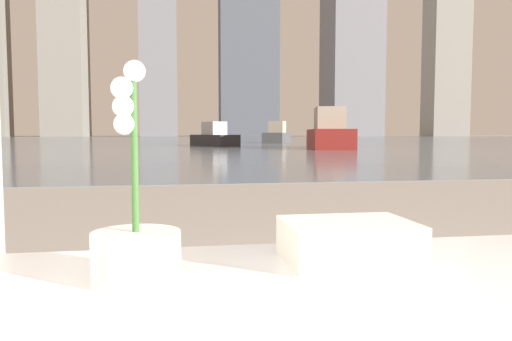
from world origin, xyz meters
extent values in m
cylinder|color=silver|center=(-0.50, 0.75, 0.52)|extent=(0.15, 0.15, 0.09)
cylinder|color=#38662D|center=(-0.50, 0.75, 0.70)|extent=(0.01, 0.01, 0.27)
sphere|color=silver|center=(-0.50, 0.75, 0.84)|extent=(0.04, 0.04, 0.04)
sphere|color=silver|center=(-0.52, 0.74, 0.81)|extent=(0.04, 0.04, 0.04)
sphere|color=silver|center=(-0.52, 0.75, 0.78)|extent=(0.04, 0.04, 0.04)
sphere|color=silver|center=(-0.52, 0.75, 0.75)|extent=(0.04, 0.04, 0.04)
cube|color=silver|center=(-0.10, 0.82, 0.50)|extent=(0.25, 0.19, 0.04)
cube|color=silver|center=(-0.10, 0.82, 0.54)|extent=(0.25, 0.19, 0.04)
cube|color=slate|center=(0.00, 62.00, 0.01)|extent=(180.00, 110.00, 0.01)
cube|color=#4C4C51|center=(7.51, 37.47, 0.40)|extent=(3.06, 4.67, 0.77)
cube|color=#B2A893|center=(7.51, 37.47, 1.23)|extent=(1.64, 1.95, 0.88)
cube|color=maroon|center=(7.00, 22.99, 0.47)|extent=(2.80, 5.51, 0.92)
cube|color=#B2A893|center=(7.00, 22.99, 1.46)|extent=(1.67, 2.19, 1.05)
cube|color=#2D2D33|center=(1.92, 28.49, 0.33)|extent=(2.67, 3.90, 0.65)
cube|color=silver|center=(1.92, 28.49, 1.03)|extent=(1.41, 1.64, 0.74)
cube|color=gray|center=(-23.82, 118.00, 27.32)|extent=(8.77, 12.26, 54.63)
cube|color=#4C515B|center=(17.57, 118.00, 29.92)|extent=(13.82, 6.07, 59.83)
camera|label=1|loc=(-0.44, -0.11, 0.73)|focal=35.00mm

